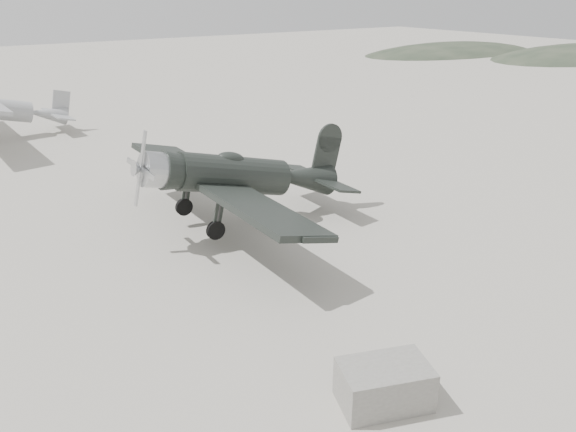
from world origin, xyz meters
The scene contains 4 objects.
ground centered at (0.00, 0.00, 0.00)m, with size 160.00×160.00×0.00m, color gray.
hill_northeast centered at (50.00, 40.00, 0.00)m, with size 32.00×16.00×5.20m, color #283426.
lowwing_monoplane centered at (0.09, 5.84, 1.83)m, with size 7.68×10.63×3.46m.
equipment_block centered at (-2.04, -3.48, 0.44)m, with size 1.75×1.10×0.88m, color slate.
Camera 1 is at (-8.61, -9.84, 7.69)m, focal length 35.00 mm.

